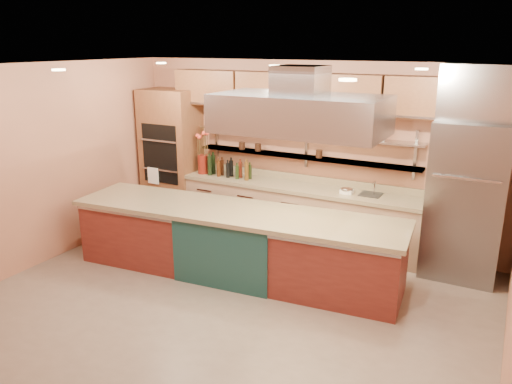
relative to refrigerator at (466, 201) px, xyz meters
The scene contains 20 objects.
floor 3.35m from the refrigerator, 137.68° to the right, with size 6.00×5.00×0.02m, color gray.
ceiling 3.63m from the refrigerator, 137.68° to the right, with size 6.00×5.00×0.02m, color black.
wall_back 2.40m from the refrigerator, behind, with size 6.00×0.04×2.80m, color #B47355.
wall_front 5.21m from the refrigerator, 116.86° to the right, with size 6.00×0.04×2.80m, color #B47355.
wall_left 5.77m from the refrigerator, 158.20° to the right, with size 0.04×5.00×2.80m, color #B47355.
oven_stack 4.80m from the refrigerator, behind, with size 0.95×0.64×2.30m, color brown.
refrigerator is the anchor object (origin of this frame).
back_counter 2.47m from the refrigerator, behind, with size 3.84×0.64×0.93m, color #A07B60.
wall_shelf_lower 2.43m from the refrigerator, behind, with size 3.60×0.26×0.03m, color #A2A4A8.
wall_shelf_upper 2.50m from the refrigerator, behind, with size 3.60×0.26×0.03m, color #A2A4A8.
upper_cabinets 2.69m from the refrigerator, behind, with size 4.60×0.36×0.55m, color brown.
range_hood 2.58m from the refrigerator, 142.08° to the right, with size 2.00×1.00×0.45m, color #A2A4A8.
ceiling_downlights 3.50m from the refrigerator, 140.46° to the right, with size 4.00×2.80×0.02m, color #FFE5A5.
island 3.10m from the refrigerator, 152.57° to the right, with size 4.43×0.96×0.92m, color maroon.
flower_vase 4.13m from the refrigerator, behind, with size 0.18×0.18×0.32m, color maroon.
oil_bottle_cluster 3.62m from the refrigerator, behind, with size 0.82×0.23×0.26m, color black.
kitchen_scale 1.62m from the refrigerator, behind, with size 0.18×0.13×0.10m, color white.
bar_faucet 1.24m from the refrigerator, behind, with size 0.03×0.03×0.21m, color silver.
copper_kettle 3.74m from the refrigerator, behind, with size 0.18×0.18×0.15m, color #CB692E.
green_canister 2.83m from the refrigerator, behind, with size 0.14×0.14×0.17m, color #104F27.
Camera 1 is at (2.83, -4.65, 3.05)m, focal length 35.00 mm.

